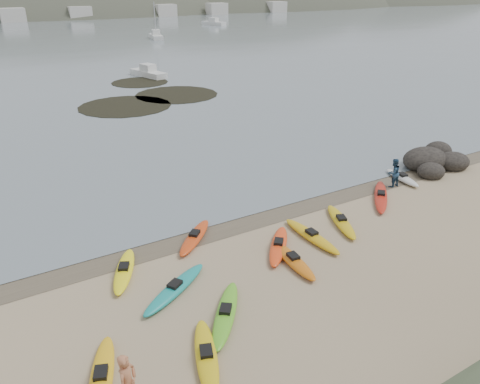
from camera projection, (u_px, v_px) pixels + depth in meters
ground at (240, 219)px, 24.07m from camera, size 600.00×600.00×0.00m
wet_sand at (243, 221)px, 23.84m from camera, size 60.00×60.00×0.00m
kayaks at (269, 254)px, 20.58m from camera, size 21.98×10.43×0.34m
person_west at (128, 383)px, 13.01m from camera, size 0.82×0.78×1.89m
person_east at (394, 173)px, 27.50m from camera, size 0.86×0.68×1.74m
rock_cluster at (433, 163)px, 30.79m from camera, size 5.05×3.67×1.59m
kelp_mats at (149, 96)px, 49.82m from camera, size 15.35×18.39×0.04m
moored_boats at (15, 47)px, 82.86m from camera, size 100.65×72.88×1.32m
far_hills at (85, 51)px, 200.53m from camera, size 550.00×135.00×80.00m
far_town at (6, 15)px, 139.21m from camera, size 199.00×5.00×4.00m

